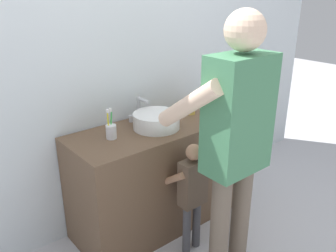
% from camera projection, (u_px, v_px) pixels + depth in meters
% --- Properties ---
extents(ground_plane, '(14.00, 14.00, 0.00)m').
position_uv_depth(ground_plane, '(181.00, 240.00, 2.64)').
color(ground_plane, silver).
extents(back_wall, '(4.40, 0.08, 2.70)m').
position_uv_depth(back_wall, '(127.00, 46.00, 2.58)').
color(back_wall, silver).
rests_on(back_wall, ground).
extents(vanity_cabinet, '(1.27, 0.54, 0.81)m').
position_uv_depth(vanity_cabinet, '(155.00, 176.00, 2.70)').
color(vanity_cabinet, brown).
rests_on(vanity_cabinet, ground).
extents(sink_basin, '(0.33, 0.33, 0.11)m').
position_uv_depth(sink_basin, '(156.00, 120.00, 2.52)').
color(sink_basin, white).
rests_on(sink_basin, vanity_cabinet).
extents(faucet, '(0.18, 0.14, 0.18)m').
position_uv_depth(faucet, '(140.00, 110.00, 2.65)').
color(faucet, '#B7BABF').
rests_on(faucet, vanity_cabinet).
extents(toothbrush_cup, '(0.07, 0.07, 0.21)m').
position_uv_depth(toothbrush_cup, '(111.00, 131.00, 2.35)').
color(toothbrush_cup, silver).
rests_on(toothbrush_cup, vanity_cabinet).
extents(soap_bottle, '(0.06, 0.06, 0.16)m').
position_uv_depth(soap_bottle, '(192.00, 106.00, 2.79)').
color(soap_bottle, gold).
rests_on(soap_bottle, vanity_cabinet).
extents(child_toddler, '(0.25, 0.25, 0.82)m').
position_uv_depth(child_toddler, '(192.00, 189.00, 2.38)').
color(child_toddler, '#47474C').
rests_on(child_toddler, ground).
extents(adult_parent, '(0.51, 0.54, 1.66)m').
position_uv_depth(adult_parent, '(235.00, 131.00, 1.99)').
color(adult_parent, '#6B5B4C').
rests_on(adult_parent, ground).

